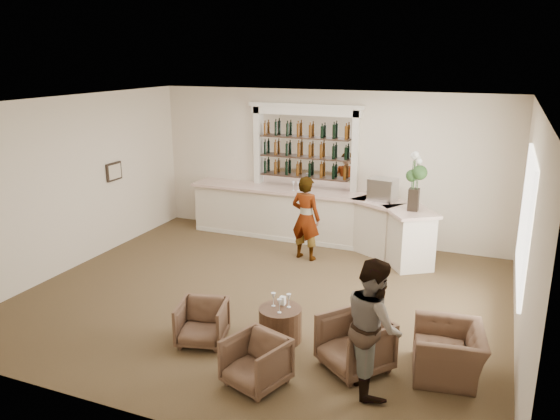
% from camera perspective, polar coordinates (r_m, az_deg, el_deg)
% --- Properties ---
extents(ground, '(8.00, 8.00, 0.00)m').
position_cam_1_polar(ground, '(9.54, -1.71, -9.01)').
color(ground, brown).
rests_on(ground, ground).
extents(room_shell, '(8.04, 7.02, 3.32)m').
position_cam_1_polar(room_shell, '(9.39, 0.84, 5.62)').
color(room_shell, beige).
rests_on(room_shell, ground).
extents(bar_counter, '(5.72, 1.80, 1.14)m').
position_cam_1_polar(bar_counter, '(12.00, 3.36, -0.78)').
color(bar_counter, '#F1E2D1').
rests_on(bar_counter, ground).
extents(back_bar_alcove, '(2.64, 0.25, 3.00)m').
position_cam_1_polar(back_bar_alcove, '(12.16, 2.60, 6.50)').
color(back_bar_alcove, white).
rests_on(back_bar_alcove, ground).
extents(cocktail_table, '(0.63, 0.63, 0.50)m').
position_cam_1_polar(cocktail_table, '(8.09, 0.03, -11.84)').
color(cocktail_table, '#4B2F20').
rests_on(cocktail_table, ground).
extents(sommelier, '(0.69, 0.52, 1.72)m').
position_cam_1_polar(sommelier, '(10.96, 2.71, -0.85)').
color(sommelier, gray).
rests_on(sommelier, ground).
extents(guest, '(0.97, 1.04, 1.71)m').
position_cam_1_polar(guest, '(6.85, 9.74, -11.81)').
color(guest, gray).
rests_on(guest, ground).
extents(armchair_left, '(0.82, 0.83, 0.63)m').
position_cam_1_polar(armchair_left, '(8.08, -8.13, -11.56)').
color(armchair_left, brown).
rests_on(armchair_left, ground).
extents(armchair_center, '(0.88, 0.89, 0.64)m').
position_cam_1_polar(armchair_center, '(7.08, -2.53, -15.57)').
color(armchair_center, brown).
rests_on(armchair_center, ground).
extents(armchair_right, '(1.12, 1.13, 0.74)m').
position_cam_1_polar(armchair_right, '(7.43, 7.80, -13.65)').
color(armchair_right, brown).
rests_on(armchair_right, ground).
extents(armchair_far, '(1.01, 1.12, 0.64)m').
position_cam_1_polar(armchair_far, '(7.60, 17.19, -13.97)').
color(armchair_far, brown).
rests_on(armchair_far, ground).
extents(espresso_machine, '(0.59, 0.52, 0.46)m').
position_cam_1_polar(espresso_machine, '(11.34, 10.68, 2.12)').
color(espresso_machine, '#B4B4B9').
rests_on(espresso_machine, bar_counter).
extents(flower_vase, '(0.30, 0.30, 1.14)m').
position_cam_1_polar(flower_vase, '(10.62, 13.93, 3.29)').
color(flower_vase, black).
rests_on(flower_vase, bar_counter).
extents(wine_glass_bar_left, '(0.07, 0.07, 0.21)m').
position_cam_1_polar(wine_glass_bar_left, '(11.97, 1.92, 2.52)').
color(wine_glass_bar_left, white).
rests_on(wine_glass_bar_left, bar_counter).
extents(wine_glass_bar_right, '(0.07, 0.07, 0.21)m').
position_cam_1_polar(wine_glass_bar_right, '(12.00, 1.41, 2.55)').
color(wine_glass_bar_right, white).
rests_on(wine_glass_bar_right, bar_counter).
extents(wine_glass_tbl_a, '(0.07, 0.07, 0.21)m').
position_cam_1_polar(wine_glass_tbl_a, '(8.00, -0.70, -9.34)').
color(wine_glass_tbl_a, white).
rests_on(wine_glass_tbl_a, cocktail_table).
extents(wine_glass_tbl_b, '(0.07, 0.07, 0.21)m').
position_cam_1_polar(wine_glass_tbl_b, '(7.97, 0.92, -9.46)').
color(wine_glass_tbl_b, white).
rests_on(wine_glass_tbl_b, cocktail_table).
extents(wine_glass_tbl_c, '(0.07, 0.07, 0.21)m').
position_cam_1_polar(wine_glass_tbl_c, '(7.81, -0.06, -10.00)').
color(wine_glass_tbl_c, white).
rests_on(wine_glass_tbl_c, cocktail_table).
extents(napkin_holder, '(0.08, 0.08, 0.12)m').
position_cam_1_polar(napkin_holder, '(8.07, 0.28, -9.44)').
color(napkin_holder, white).
rests_on(napkin_holder, cocktail_table).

